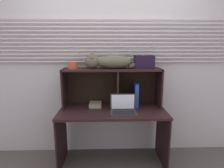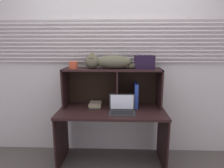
% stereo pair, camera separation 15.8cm
% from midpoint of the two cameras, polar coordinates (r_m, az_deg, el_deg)
% --- Properties ---
extents(back_panel_with_blinds, '(4.40, 0.08, 2.50)m').
position_cam_midpoint_polar(back_panel_with_blinds, '(2.64, -1.86, 5.28)').
color(back_panel_with_blinds, '#B9B8B4').
rests_on(back_panel_with_blinds, ground).
extents(desk, '(1.35, 0.63, 0.75)m').
position_cam_midpoint_polar(desk, '(2.47, -1.77, -11.15)').
color(desk, black).
rests_on(desk, ground).
extents(hutch_shelf_unit, '(1.27, 0.33, 0.51)m').
position_cam_midpoint_polar(hutch_shelf_unit, '(2.49, -1.64, 1.08)').
color(hutch_shelf_unit, black).
rests_on(hutch_shelf_unit, desk).
extents(cat, '(0.83, 0.20, 0.22)m').
position_cam_midpoint_polar(cat, '(2.43, -2.74, 6.76)').
color(cat, '#4F4E3A').
rests_on(cat, hutch_shelf_unit).
extents(laptop, '(0.31, 0.21, 0.21)m').
position_cam_midpoint_polar(laptop, '(2.31, 1.47, -7.42)').
color(laptop, '#2B2B2B').
rests_on(laptop, desk).
extents(binder_upright, '(0.05, 0.24, 0.32)m').
position_cam_midpoint_polar(binder_upright, '(2.52, 5.38, -3.19)').
color(binder_upright, '#233D97').
rests_on(binder_upright, desk).
extents(book_stack, '(0.16, 0.24, 0.04)m').
position_cam_midpoint_polar(book_stack, '(2.55, -6.83, -6.25)').
color(book_stack, '#4C614E').
rests_on(book_stack, desk).
extents(small_basket, '(0.11, 0.11, 0.09)m').
position_cam_midpoint_polar(small_basket, '(2.48, -13.61, 5.56)').
color(small_basket, '#BA472D').
rests_on(small_basket, hutch_shelf_unit).
extents(storage_box, '(0.25, 0.16, 0.17)m').
position_cam_midpoint_polar(storage_box, '(2.46, 7.87, 6.66)').
color(storage_box, black).
rests_on(storage_box, hutch_shelf_unit).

